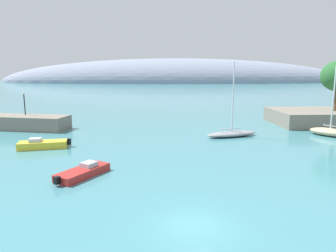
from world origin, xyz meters
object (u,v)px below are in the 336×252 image
at_px(sailboat_sand_near_shore, 330,131).
at_px(motorboat_yellow_foreground, 43,144).
at_px(harbor_lamp_post, 24,100).
at_px(motorboat_red_alongside_breakwater, 83,172).
at_px(sailboat_grey_mid_mooring, 232,133).

distance_m(sailboat_sand_near_shore, motorboat_yellow_foreground, 38.02).
bearing_deg(sailboat_sand_near_shore, harbor_lamp_post, 39.57).
height_order(motorboat_yellow_foreground, motorboat_red_alongside_breakwater, motorboat_yellow_foreground).
height_order(sailboat_sand_near_shore, sailboat_grey_mid_mooring, sailboat_grey_mid_mooring).
bearing_deg(motorboat_red_alongside_breakwater, sailboat_grey_mid_mooring, -15.14).
relative_size(sailboat_sand_near_shore, motorboat_red_alongside_breakwater, 1.87).
bearing_deg(harbor_lamp_post, motorboat_red_alongside_breakwater, -58.53).
bearing_deg(motorboat_yellow_foreground, motorboat_red_alongside_breakwater, 114.06).
bearing_deg(sailboat_grey_mid_mooring, sailboat_sand_near_shore, -17.17).
height_order(sailboat_grey_mid_mooring, motorboat_red_alongside_breakwater, sailboat_grey_mid_mooring).
height_order(sailboat_sand_near_shore, motorboat_yellow_foreground, sailboat_sand_near_shore).
distance_m(sailboat_grey_mid_mooring, motorboat_yellow_foreground, 24.41).
bearing_deg(sailboat_sand_near_shore, motorboat_yellow_foreground, 57.64).
bearing_deg(motorboat_yellow_foreground, harbor_lamp_post, -71.98).
height_order(sailboat_grey_mid_mooring, motorboat_yellow_foreground, sailboat_grey_mid_mooring).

